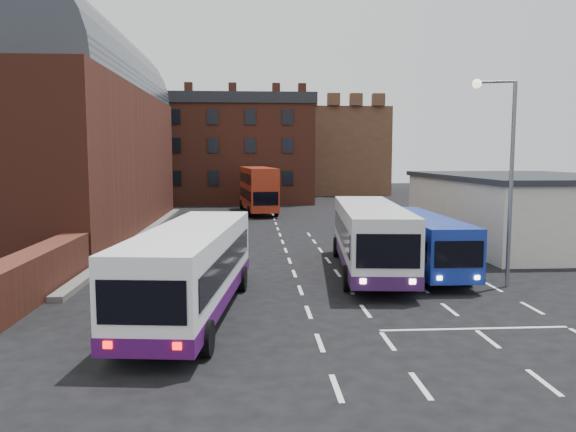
{
  "coord_description": "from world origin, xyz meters",
  "views": [
    {
      "loc": [
        -1.96,
        -19.67,
        5.4
      ],
      "look_at": [
        0.0,
        10.0,
        2.2
      ],
      "focal_mm": 35.0,
      "sensor_mm": 36.0,
      "label": 1
    }
  ],
  "objects": [
    {
      "name": "ground",
      "position": [
        0.0,
        0.0,
        0.0
      ],
      "size": [
        180.0,
        180.0,
        0.0
      ],
      "primitive_type": "plane",
      "color": "black"
    },
    {
      "name": "railway_station",
      "position": [
        -15.5,
        21.0,
        7.64
      ],
      "size": [
        12.0,
        28.0,
        16.0
      ],
      "color": "#602B1E",
      "rests_on": "ground"
    },
    {
      "name": "forecourt_wall",
      "position": [
        -10.2,
        2.0,
        0.9
      ],
      "size": [
        1.2,
        10.0,
        1.8
      ],
      "primitive_type": "cube",
      "color": "#602B1E",
      "rests_on": "ground"
    },
    {
      "name": "cream_building",
      "position": [
        15.0,
        14.0,
        2.16
      ],
      "size": [
        10.4,
        16.4,
        4.25
      ],
      "color": "beige",
      "rests_on": "ground"
    },
    {
      "name": "brick_terrace",
      "position": [
        -6.0,
        46.0,
        5.5
      ],
      "size": [
        22.0,
        10.0,
        11.0
      ],
      "primitive_type": "cube",
      "color": "brown",
      "rests_on": "ground"
    },
    {
      "name": "castle_keep",
      "position": [
        6.0,
        66.0,
        6.0
      ],
      "size": [
        22.0,
        22.0,
        12.0
      ],
      "primitive_type": "cube",
      "color": "brown",
      "rests_on": "ground"
    },
    {
      "name": "bus_white_outbound",
      "position": [
        -3.97,
        -0.87,
        1.77
      ],
      "size": [
        3.76,
        11.21,
        3.0
      ],
      "rotation": [
        0.0,
        0.0,
        -0.11
      ],
      "color": "white",
      "rests_on": "ground"
    },
    {
      "name": "bus_white_inbound",
      "position": [
        3.5,
        5.67,
        1.85
      ],
      "size": [
        3.75,
        11.7,
        3.14
      ],
      "rotation": [
        0.0,
        0.0,
        3.04
      ],
      "color": "silver",
      "rests_on": "ground"
    },
    {
      "name": "bus_blue",
      "position": [
        6.0,
        5.79,
        1.53
      ],
      "size": [
        2.46,
        9.54,
        2.6
      ],
      "rotation": [
        0.0,
        0.0,
        3.13
      ],
      "color": "navy",
      "rests_on": "ground"
    },
    {
      "name": "bus_red_double",
      "position": [
        -1.31,
        33.31,
        2.29
      ],
      "size": [
        3.63,
        10.95,
        4.3
      ],
      "rotation": [
        0.0,
        0.0,
        3.25
      ],
      "color": "#9E2913",
      "rests_on": "ground"
    },
    {
      "name": "street_lamp",
      "position": [
        8.32,
        2.56,
        5.12
      ],
      "size": [
        1.66,
        0.72,
        8.49
      ],
      "rotation": [
        0.0,
        0.0,
        -0.31
      ],
      "color": "slate",
      "rests_on": "ground"
    },
    {
      "name": "pedestrian_red",
      "position": [
        -5.12,
        -2.11,
        0.77
      ],
      "size": [
        0.64,
        0.51,
        1.54
      ],
      "primitive_type": "imported",
      "rotation": [
        0.0,
        0.0,
        3.42
      ],
      "color": "maroon",
      "rests_on": "ground"
    },
    {
      "name": "pedestrian_beige",
      "position": [
        -5.53,
        -2.09,
        0.83
      ],
      "size": [
        0.85,
        0.69,
        1.65
      ],
      "primitive_type": "imported",
      "rotation": [
        0.0,
        0.0,
        3.05
      ],
      "color": "#B8AB8A",
      "rests_on": "ground"
    }
  ]
}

